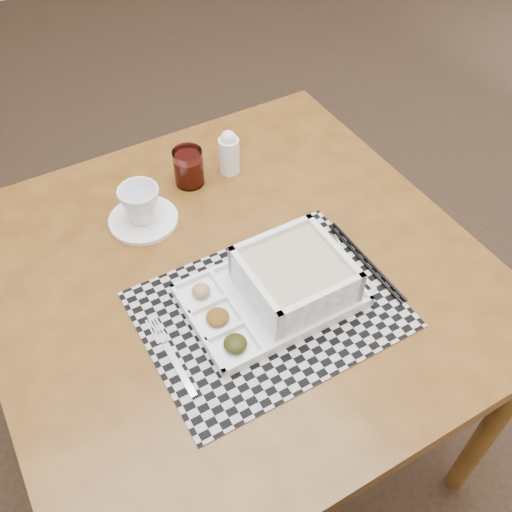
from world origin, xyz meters
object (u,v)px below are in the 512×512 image
at_px(serving_tray, 287,284).
at_px(cup, 140,204).
at_px(dining_table, 236,290).
at_px(juice_glass, 189,168).
at_px(creamer_bottle, 229,152).

xyz_separation_m(serving_tray, cup, (-0.14, 0.34, 0.01)).
bearing_deg(dining_table, cup, 113.48).
distance_m(cup, juice_glass, 0.16).
bearing_deg(serving_tray, dining_table, 110.70).
height_order(serving_tray, juice_glass, serving_tray).
distance_m(dining_table, cup, 0.27).
height_order(dining_table, creamer_bottle, creamer_bottle).
distance_m(dining_table, creamer_bottle, 0.33).
bearing_deg(creamer_bottle, dining_table, -119.55).
relative_size(dining_table, cup, 11.51).
height_order(dining_table, serving_tray, serving_tray).
height_order(serving_tray, creamer_bottle, creamer_bottle).
bearing_deg(cup, dining_table, -89.92).
height_order(dining_table, cup, cup).
height_order(juice_glass, creamer_bottle, creamer_bottle).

